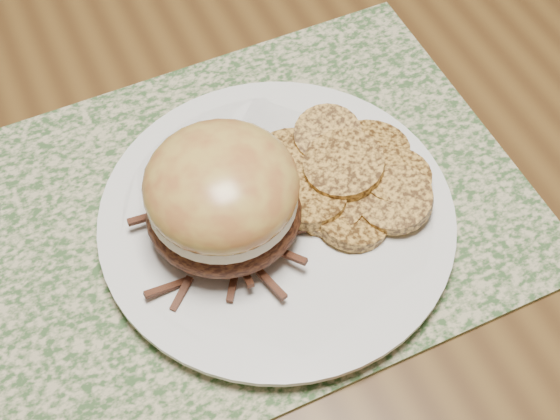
% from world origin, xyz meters
% --- Properties ---
extents(ground, '(3.50, 3.50, 0.00)m').
position_xyz_m(ground, '(0.00, 0.00, 0.00)').
color(ground, '#57321D').
rests_on(ground, ground).
extents(dining_table, '(1.50, 0.90, 0.75)m').
position_xyz_m(dining_table, '(0.00, 0.00, 0.67)').
color(dining_table, brown).
rests_on(dining_table, ground).
extents(placemat, '(0.45, 0.33, 0.00)m').
position_xyz_m(placemat, '(-0.13, -0.06, 0.75)').
color(placemat, '#34532A').
rests_on(placemat, dining_table).
extents(dinner_plate, '(0.26, 0.26, 0.02)m').
position_xyz_m(dinner_plate, '(-0.11, -0.09, 0.76)').
color(dinner_plate, silver).
rests_on(dinner_plate, placemat).
extents(pork_sandwich, '(0.15, 0.14, 0.09)m').
position_xyz_m(pork_sandwich, '(-0.15, -0.08, 0.81)').
color(pork_sandwich, black).
rests_on(pork_sandwich, dinner_plate).
extents(roasted_potatoes, '(0.15, 0.15, 0.03)m').
position_xyz_m(roasted_potatoes, '(-0.05, -0.08, 0.78)').
color(roasted_potatoes, '#BF8A38').
rests_on(roasted_potatoes, dinner_plate).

